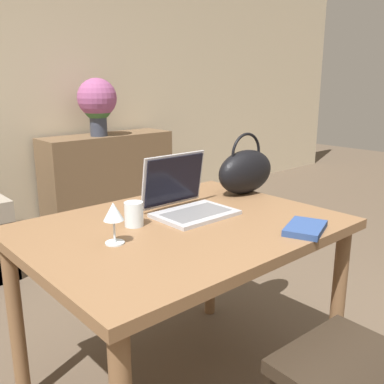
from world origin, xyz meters
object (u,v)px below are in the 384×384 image
at_px(drinking_glass, 134,214).
at_px(chair, 384,367).
at_px(laptop, 185,198).
at_px(handbag, 246,171).
at_px(flower_vase, 97,102).
at_px(wine_glass, 114,214).

bearing_deg(drinking_glass, chair, -71.09).
xyz_separation_m(laptop, drinking_glass, (-0.26, -0.00, -0.02)).
height_order(laptop, drinking_glass, laptop).
bearing_deg(chair, handbag, 68.88).
distance_m(chair, laptop, 0.95).
bearing_deg(laptop, handbag, 6.26).
bearing_deg(chair, drinking_glass, 111.12).
distance_m(chair, handbag, 1.09).
xyz_separation_m(chair, flower_vase, (0.79, 3.06, 0.65)).
bearing_deg(drinking_glass, laptop, 0.49).
distance_m(wine_glass, handbag, 0.87).
relative_size(drinking_glass, wine_glass, 0.64).
bearing_deg(chair, flower_vase, 77.72).
height_order(chair, drinking_glass, drinking_glass).
bearing_deg(drinking_glass, wine_glass, -144.29).
xyz_separation_m(chair, handbag, (0.40, 0.93, 0.41)).
bearing_deg(flower_vase, wine_glass, -118.54).
xyz_separation_m(laptop, wine_glass, (-0.42, -0.11, 0.04)).
relative_size(handbag, flower_vase, 0.67).
distance_m(chair, drinking_glass, 0.99).
distance_m(chair, flower_vase, 3.23).
bearing_deg(flower_vase, chair, -104.49).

